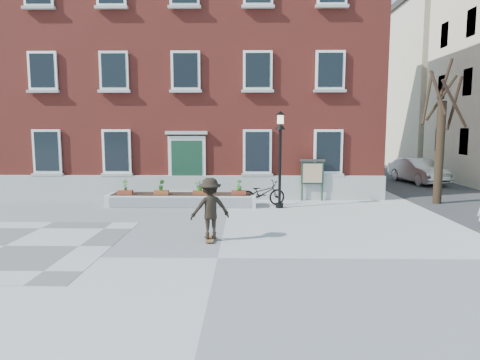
{
  "coord_description": "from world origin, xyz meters",
  "views": [
    {
      "loc": [
        0.74,
        -10.46,
        3.27
      ],
      "look_at": [
        0.5,
        4.0,
        1.5
      ],
      "focal_mm": 32.0,
      "sensor_mm": 36.0,
      "label": 1
    }
  ],
  "objects_px": {
    "parked_car": "(418,171)",
    "skateboarder": "(210,208)",
    "notice_board": "(312,173)",
    "lamp_post": "(280,146)",
    "bicycle": "(262,193)"
  },
  "relations": [
    {
      "from": "lamp_post",
      "to": "notice_board",
      "type": "height_order",
      "value": "lamp_post"
    },
    {
      "from": "lamp_post",
      "to": "notice_board",
      "type": "bearing_deg",
      "value": 47.63
    },
    {
      "from": "parked_car",
      "to": "skateboarder",
      "type": "distance_m",
      "value": 17.39
    },
    {
      "from": "lamp_post",
      "to": "notice_board",
      "type": "distance_m",
      "value": 2.69
    },
    {
      "from": "lamp_post",
      "to": "skateboarder",
      "type": "xyz_separation_m",
      "value": [
        -2.4,
        -5.21,
        -1.58
      ]
    },
    {
      "from": "parked_car",
      "to": "skateboarder",
      "type": "relative_size",
      "value": 2.4
    },
    {
      "from": "parked_car",
      "to": "notice_board",
      "type": "xyz_separation_m",
      "value": [
        -7.23,
        -6.32,
        0.53
      ]
    },
    {
      "from": "notice_board",
      "to": "skateboarder",
      "type": "xyz_separation_m",
      "value": [
        -4.0,
        -6.96,
        -0.31
      ]
    },
    {
      "from": "bicycle",
      "to": "notice_board",
      "type": "distance_m",
      "value": 2.76
    },
    {
      "from": "lamp_post",
      "to": "skateboarder",
      "type": "bearing_deg",
      "value": -114.73
    },
    {
      "from": "lamp_post",
      "to": "notice_board",
      "type": "xyz_separation_m",
      "value": [
        1.6,
        1.75,
        -1.28
      ]
    },
    {
      "from": "skateboarder",
      "to": "parked_car",
      "type": "bearing_deg",
      "value": 49.78
    },
    {
      "from": "lamp_post",
      "to": "skateboarder",
      "type": "distance_m",
      "value": 5.95
    },
    {
      "from": "notice_board",
      "to": "skateboarder",
      "type": "distance_m",
      "value": 8.03
    },
    {
      "from": "parked_car",
      "to": "notice_board",
      "type": "distance_m",
      "value": 9.62
    }
  ]
}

